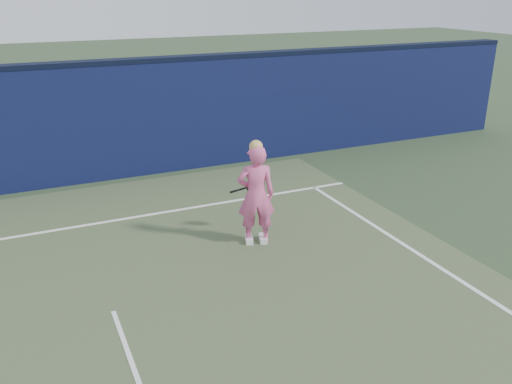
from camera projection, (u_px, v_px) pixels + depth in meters
name	position (u px, v px, depth m)	size (l,w,h in m)	color
ground	(129.00, 356.00, 6.35)	(80.00, 80.00, 0.00)	#2A4228
backstop_wall	(60.00, 128.00, 11.44)	(24.00, 0.40, 2.50)	#0D1239
wall_cap	(51.00, 65.00, 10.97)	(24.00, 0.42, 0.10)	black
player	(256.00, 195.00, 8.87)	(0.71, 0.57, 1.78)	#E65997
racket	(253.00, 186.00, 9.27)	(0.57, 0.24, 0.32)	black
court_lines	(135.00, 372.00, 6.06)	(11.00, 12.04, 0.01)	white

